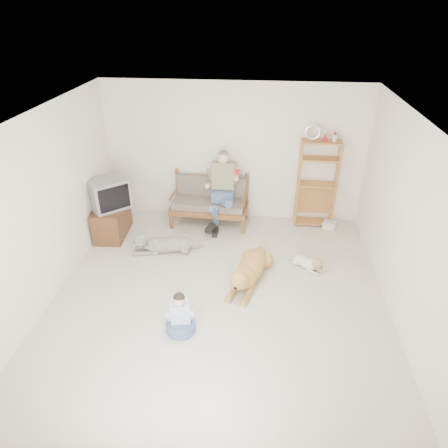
# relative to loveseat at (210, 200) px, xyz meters

# --- Properties ---
(floor) EXTENTS (5.50, 5.50, 0.00)m
(floor) POSITION_rel_loveseat_xyz_m (0.45, -2.41, -0.49)
(floor) COLOR silver
(floor) RESTS_ON ground
(ceiling) EXTENTS (5.50, 5.50, 0.00)m
(ceiling) POSITION_rel_loveseat_xyz_m (0.45, -2.41, 2.21)
(ceiling) COLOR white
(ceiling) RESTS_ON ground
(wall_back) EXTENTS (5.00, 0.00, 5.00)m
(wall_back) POSITION_rel_loveseat_xyz_m (0.45, 0.34, 0.86)
(wall_back) COLOR silver
(wall_back) RESTS_ON ground
(wall_front) EXTENTS (5.00, 0.00, 5.00)m
(wall_front) POSITION_rel_loveseat_xyz_m (0.45, -5.16, 0.86)
(wall_front) COLOR silver
(wall_front) RESTS_ON ground
(wall_left) EXTENTS (0.00, 5.50, 5.50)m
(wall_left) POSITION_rel_loveseat_xyz_m (-2.05, -2.41, 0.86)
(wall_left) COLOR silver
(wall_left) RESTS_ON ground
(wall_right) EXTENTS (0.00, 5.50, 5.50)m
(wall_right) POSITION_rel_loveseat_xyz_m (2.95, -2.41, 0.86)
(wall_right) COLOR silver
(wall_right) RESTS_ON ground
(loveseat) EXTENTS (1.54, 0.78, 0.95)m
(loveseat) POSITION_rel_loveseat_xyz_m (0.00, 0.00, 0.00)
(loveseat) COLOR brown
(loveseat) RESTS_ON ground
(man) EXTENTS (0.57, 0.82, 1.33)m
(man) POSITION_rel_loveseat_xyz_m (0.24, -0.20, 0.21)
(man) COLOR slate
(man) RESTS_ON loveseat
(etagere) EXTENTS (0.76, 0.33, 2.01)m
(etagere) POSITION_rel_loveseat_xyz_m (2.06, 0.14, 0.40)
(etagere) COLOR #BE7D3B
(etagere) RESTS_ON ground
(book_stack) EXTENTS (0.29, 0.25, 0.15)m
(book_stack) POSITION_rel_loveseat_xyz_m (2.38, -0.03, -0.41)
(book_stack) COLOR white
(book_stack) RESTS_ON ground
(tv_stand) EXTENTS (0.54, 0.92, 0.60)m
(tv_stand) POSITION_rel_loveseat_xyz_m (-1.78, -0.68, -0.19)
(tv_stand) COLOR brown
(tv_stand) RESTS_ON ground
(crt_tv) EXTENTS (0.85, 0.84, 0.55)m
(crt_tv) POSITION_rel_loveseat_xyz_m (-1.75, -0.69, 0.39)
(crt_tv) COLOR slate
(crt_tv) RESTS_ON tv_stand
(wall_outlet) EXTENTS (0.12, 0.02, 0.08)m
(wall_outlet) POSITION_rel_loveseat_xyz_m (-0.80, 0.32, -0.19)
(wall_outlet) COLOR silver
(wall_outlet) RESTS_ON ground
(golden_retriever) EXTENTS (0.70, 1.60, 0.49)m
(golden_retriever) POSITION_rel_loveseat_xyz_m (0.87, -1.86, -0.29)
(golden_retriever) COLOR #B6853F
(golden_retriever) RESTS_ON ground
(shaggy_dog) EXTENTS (1.28, 0.49, 0.39)m
(shaggy_dog) POSITION_rel_loveseat_xyz_m (-0.69, -1.16, -0.33)
(shaggy_dog) COLOR beige
(shaggy_dog) RESTS_ON ground
(terrier) EXTENTS (0.57, 0.50, 0.26)m
(terrier) POSITION_rel_loveseat_xyz_m (1.86, -1.42, -0.38)
(terrier) COLOR white
(terrier) RESTS_ON ground
(child) EXTENTS (0.41, 0.41, 0.64)m
(child) POSITION_rel_loveseat_xyz_m (0.01, -3.05, -0.25)
(child) COLOR slate
(child) RESTS_ON ground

